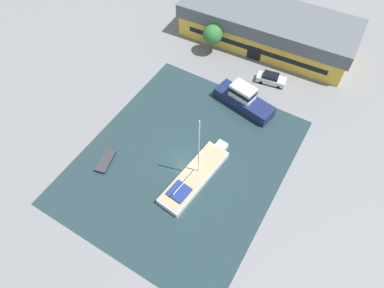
{
  "coord_description": "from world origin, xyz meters",
  "views": [
    {
      "loc": [
        14.02,
        -21.17,
        38.5
      ],
      "look_at": [
        0.0,
        2.29,
        1.0
      ],
      "focal_mm": 32.0,
      "sensor_mm": 36.0,
      "label": 1
    }
  ],
  "objects_px": {
    "warehouse_building": "(267,27)",
    "small_dinghy": "(106,161)",
    "quay_tree_near_building": "(212,35)",
    "motor_cruiser": "(244,99)",
    "parked_car": "(271,79)",
    "sailboat_moored": "(195,176)"
  },
  "relations": [
    {
      "from": "warehouse_building",
      "to": "small_dinghy",
      "type": "distance_m",
      "value": 35.51
    },
    {
      "from": "warehouse_building",
      "to": "quay_tree_near_building",
      "type": "xyz_separation_m",
      "value": [
        -6.66,
        -7.4,
        0.6
      ]
    },
    {
      "from": "motor_cruiser",
      "to": "parked_car",
      "type": "bearing_deg",
      "value": -2.53
    },
    {
      "from": "sailboat_moored",
      "to": "warehouse_building",
      "type": "bearing_deg",
      "value": 103.23
    },
    {
      "from": "parked_car",
      "to": "motor_cruiser",
      "type": "relative_size",
      "value": 0.49
    },
    {
      "from": "parked_car",
      "to": "sailboat_moored",
      "type": "xyz_separation_m",
      "value": [
        -1.36,
        -21.47,
        -0.29
      ]
    },
    {
      "from": "warehouse_building",
      "to": "quay_tree_near_building",
      "type": "height_order",
      "value": "warehouse_building"
    },
    {
      "from": "parked_car",
      "to": "warehouse_building",
      "type": "bearing_deg",
      "value": -160.52
    },
    {
      "from": "warehouse_building",
      "to": "motor_cruiser",
      "type": "relative_size",
      "value": 3.07
    },
    {
      "from": "sailboat_moored",
      "to": "small_dinghy",
      "type": "xyz_separation_m",
      "value": [
        -11.53,
        -3.94,
        -0.31
      ]
    },
    {
      "from": "quay_tree_near_building",
      "to": "parked_car",
      "type": "height_order",
      "value": "quay_tree_near_building"
    },
    {
      "from": "quay_tree_near_building",
      "to": "small_dinghy",
      "type": "distance_m",
      "value": 27.35
    },
    {
      "from": "warehouse_building",
      "to": "sailboat_moored",
      "type": "bearing_deg",
      "value": -85.98
    },
    {
      "from": "quay_tree_near_building",
      "to": "motor_cruiser",
      "type": "height_order",
      "value": "quay_tree_near_building"
    },
    {
      "from": "parked_car",
      "to": "sailboat_moored",
      "type": "distance_m",
      "value": 21.51
    },
    {
      "from": "quay_tree_near_building",
      "to": "small_dinghy",
      "type": "xyz_separation_m",
      "value": [
        -1.17,
        -27.13,
        -3.31
      ]
    },
    {
      "from": "warehouse_building",
      "to": "parked_car",
      "type": "bearing_deg",
      "value": -63.86
    },
    {
      "from": "quay_tree_near_building",
      "to": "small_dinghy",
      "type": "bearing_deg",
      "value": -92.48
    },
    {
      "from": "parked_car",
      "to": "sailboat_moored",
      "type": "height_order",
      "value": "sailboat_moored"
    },
    {
      "from": "quay_tree_near_building",
      "to": "small_dinghy",
      "type": "height_order",
      "value": "quay_tree_near_building"
    },
    {
      "from": "quay_tree_near_building",
      "to": "sailboat_moored",
      "type": "bearing_deg",
      "value": -65.93
    },
    {
      "from": "small_dinghy",
      "to": "motor_cruiser",
      "type": "bearing_deg",
      "value": 45.11
    }
  ]
}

